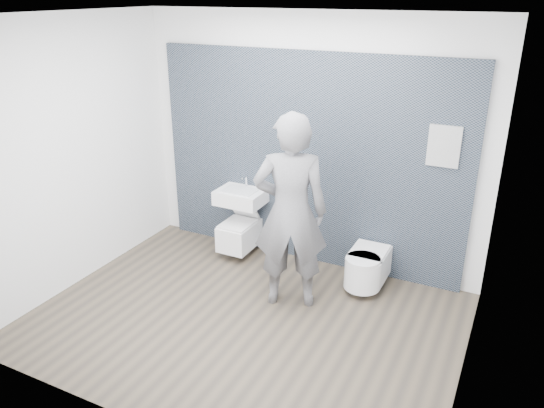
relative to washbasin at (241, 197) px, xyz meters
The scene contains 8 objects.
ground 1.61m from the washbasin, 59.54° to the right, with size 4.00×4.00×0.00m, color #4E4334.
room_shell 1.75m from the washbasin, 59.54° to the right, with size 4.00×4.00×4.00m.
tile_wall 1.06m from the washbasin, 17.96° to the left, with size 3.60×0.06×2.40m, color black.
washbasin is the anchor object (origin of this frame).
toilet_square 0.46m from the washbasin, 90.00° to the right, with size 0.36×0.52×0.64m.
toilet_rounded 1.67m from the washbasin, ahead, with size 0.38×0.65×0.35m.
info_placard 2.31m from the washbasin, ahead, with size 0.31×0.03×0.41m, color white.
visitor 1.24m from the washbasin, 36.80° to the right, with size 0.72×0.47×1.98m, color slate.
Camera 1 is at (2.17, -3.78, 2.99)m, focal length 35.00 mm.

